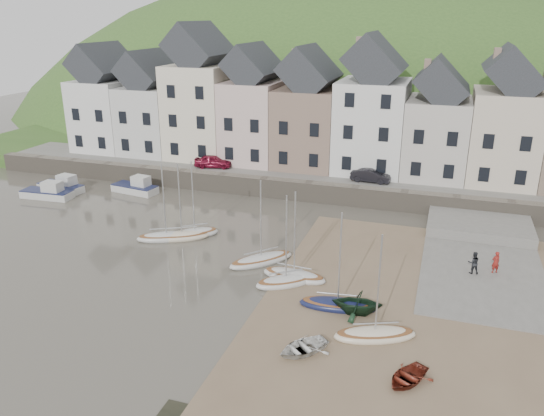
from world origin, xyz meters
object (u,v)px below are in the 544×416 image
(rowboat_white, at_px, (303,347))
(person_dark, at_px, (474,263))
(rowboat_green, at_px, (357,302))
(person_red, at_px, (496,262))
(rowboat_red, at_px, (407,377))
(sailboat_0, at_px, (166,237))
(car_right, at_px, (371,176))
(car_left, at_px, (213,161))

(rowboat_white, xyz_separation_m, person_dark, (8.52, 12.16, 0.55))
(rowboat_green, bearing_deg, person_red, 128.64)
(rowboat_red, relative_size, person_dark, 1.66)
(rowboat_green, distance_m, person_dark, 9.94)
(sailboat_0, distance_m, rowboat_white, 17.78)
(rowboat_red, height_order, person_red, person_red)
(rowboat_white, distance_m, rowboat_red, 5.39)
(rowboat_red, distance_m, car_right, 27.54)
(sailboat_0, bearing_deg, rowboat_white, -38.32)
(rowboat_white, distance_m, car_right, 26.19)
(sailboat_0, bearing_deg, car_left, 100.33)
(rowboat_white, distance_m, person_dark, 14.85)
(rowboat_red, bearing_deg, car_right, 131.35)
(rowboat_white, xyz_separation_m, car_right, (-0.51, 26.12, 1.86))
(rowboat_green, distance_m, car_left, 28.50)
(rowboat_green, height_order, car_left, car_left)
(rowboat_green, relative_size, rowboat_red, 1.12)
(rowboat_white, bearing_deg, rowboat_green, 107.16)
(sailboat_0, xyz_separation_m, person_dark, (22.46, 1.13, 0.63))
(rowboat_green, bearing_deg, car_right, 179.78)
(person_dark, distance_m, car_left, 28.85)
(sailboat_0, xyz_separation_m, rowboat_white, (13.95, -11.02, 0.09))
(person_red, xyz_separation_m, car_left, (-26.62, 13.40, 1.36))
(rowboat_green, distance_m, car_right, 21.66)
(sailboat_0, distance_m, car_left, 15.47)
(rowboat_green, distance_m, person_red, 11.31)
(sailboat_0, height_order, rowboat_red, sailboat_0)
(rowboat_green, bearing_deg, sailboat_0, -118.66)
(rowboat_red, relative_size, car_left, 0.67)
(rowboat_green, height_order, car_right, car_right)
(sailboat_0, height_order, person_dark, sailboat_0)
(sailboat_0, height_order, car_left, sailboat_0)
(rowboat_white, bearing_deg, rowboat_red, 32.58)
(person_red, bearing_deg, car_left, -54.35)
(rowboat_red, distance_m, person_red, 14.22)
(sailboat_0, height_order, rowboat_white, sailboat_0)
(rowboat_red, distance_m, person_dark, 13.29)
(person_red, distance_m, car_left, 29.83)
(rowboat_white, height_order, car_left, car_left)
(rowboat_red, bearing_deg, car_left, 158.45)
(person_dark, height_order, car_left, car_left)
(sailboat_0, distance_m, rowboat_green, 17.18)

